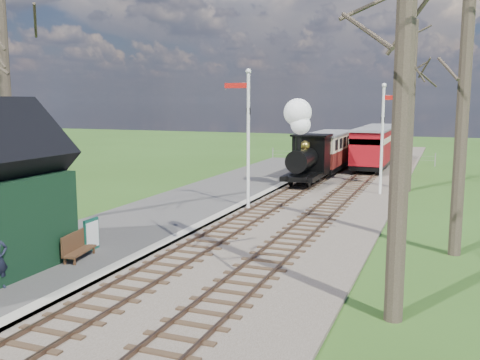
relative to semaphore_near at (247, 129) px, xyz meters
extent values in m
ellipsoid|color=#385B23|center=(-24.23, 44.00, -18.38)|extent=(57.60, 36.00, 16.20)
ellipsoid|color=#385B23|center=(10.77, 49.00, -21.66)|extent=(70.40, 44.00, 19.80)
ellipsoid|color=#385B23|center=(-7.23, 54.00, -20.02)|extent=(64.00, 40.00, 18.00)
cube|color=brown|center=(2.07, 6.00, -3.57)|extent=(8.00, 60.00, 0.10)
cube|color=brown|center=(0.27, 6.00, -3.48)|extent=(0.07, 60.00, 0.12)
cube|color=brown|center=(1.27, 6.00, -3.48)|extent=(0.07, 60.00, 0.12)
cube|color=#38281C|center=(0.77, 6.00, -3.53)|extent=(1.60, 60.00, 0.09)
cube|color=brown|center=(2.87, 6.00, -3.48)|extent=(0.07, 60.00, 0.12)
cube|color=brown|center=(3.87, 6.00, -3.48)|extent=(0.07, 60.00, 0.12)
cube|color=#38281C|center=(3.37, 6.00, -3.53)|extent=(1.60, 60.00, 0.09)
cube|color=#474442|center=(-2.73, -2.00, -3.52)|extent=(5.00, 44.00, 0.20)
cube|color=#B2AD9E|center=(-0.43, -2.00, -3.52)|extent=(0.40, 44.00, 0.21)
cylinder|color=silver|center=(0.07, 0.00, -0.62)|extent=(0.14, 0.14, 6.00)
sphere|color=silver|center=(0.07, 0.00, 2.48)|extent=(0.24, 0.24, 0.24)
cube|color=#B7140F|center=(-0.48, 0.00, 1.88)|extent=(1.10, 0.08, 0.22)
cube|color=black|center=(0.07, 0.00, 0.78)|extent=(0.18, 0.06, 0.30)
cylinder|color=silver|center=(5.07, 6.00, -0.87)|extent=(0.14, 0.14, 5.50)
sphere|color=silver|center=(5.07, 6.00, 1.98)|extent=(0.24, 0.24, 0.24)
cube|color=#B7140F|center=(5.62, 6.00, 1.38)|extent=(1.10, 0.08, 0.22)
cube|color=black|center=(5.07, 6.00, 0.28)|extent=(0.18, 0.06, 0.30)
cylinder|color=#382D23|center=(-6.53, -7.00, 1.88)|extent=(0.41, 0.41, 11.00)
cylinder|color=#382D23|center=(7.27, -10.00, 2.38)|extent=(0.42, 0.42, 12.00)
cylinder|color=#382D23|center=(8.57, -4.00, 1.38)|extent=(0.40, 0.40, 10.00)
cylinder|color=#382D23|center=(6.27, 8.00, 0.88)|extent=(0.39, 0.39, 9.00)
cube|color=slate|center=(1.07, 20.00, -2.87)|extent=(12.60, 0.02, 0.01)
cube|color=slate|center=(1.07, 20.00, -3.17)|extent=(12.60, 0.02, 0.02)
cylinder|color=slate|center=(1.07, 20.00, -3.12)|extent=(0.08, 0.08, 1.00)
cube|color=black|center=(0.77, 7.46, -2.94)|extent=(1.80, 4.24, 0.27)
cylinder|color=black|center=(0.77, 6.83, -1.99)|extent=(1.17, 2.76, 1.17)
cube|color=black|center=(0.77, 8.74, -1.88)|extent=(1.91, 1.70, 2.12)
cylinder|color=black|center=(0.77, 5.77, -1.04)|extent=(0.30, 0.30, 0.85)
sphere|color=#B19033|center=(0.77, 7.15, -1.25)|extent=(0.55, 0.55, 0.55)
sphere|color=white|center=(0.87, 5.77, -0.03)|extent=(1.06, 1.06, 1.06)
sphere|color=white|center=(0.67, 5.87, 0.61)|extent=(1.48, 1.48, 1.48)
cylinder|color=black|center=(0.27, 6.19, -3.08)|extent=(0.11, 0.68, 0.68)
cylinder|color=black|center=(1.27, 6.19, -3.08)|extent=(0.11, 0.68, 0.68)
cube|color=black|center=(0.77, 13.46, -3.05)|extent=(2.01, 7.42, 0.32)
cube|color=#5C1A15|center=(0.77, 13.46, -2.41)|extent=(2.12, 7.42, 0.95)
cube|color=beige|center=(0.77, 13.46, -1.46)|extent=(2.12, 7.42, 0.95)
cube|color=slate|center=(0.77, 13.46, -0.93)|extent=(2.23, 7.63, 0.13)
cube|color=black|center=(3.37, 15.10, -3.04)|extent=(2.06, 5.41, 0.32)
cube|color=maroon|center=(3.37, 15.10, -2.39)|extent=(2.16, 5.41, 0.97)
cube|color=beige|center=(3.37, 15.10, -1.42)|extent=(2.16, 5.41, 0.97)
cube|color=slate|center=(3.37, 15.10, -0.88)|extent=(2.27, 5.63, 0.13)
cube|color=black|center=(3.37, 20.60, -3.04)|extent=(2.06, 5.41, 0.32)
cube|color=maroon|center=(3.37, 20.60, -2.39)|extent=(2.16, 5.41, 0.97)
cube|color=beige|center=(3.37, 20.60, -1.42)|extent=(2.16, 5.41, 0.97)
cube|color=slate|center=(3.37, 20.60, -0.88)|extent=(2.27, 5.63, 0.13)
cube|color=#0F4636|center=(-2.07, -8.34, -2.92)|extent=(0.08, 0.68, 1.00)
cube|color=silver|center=(-2.02, -8.34, -2.92)|extent=(0.02, 0.59, 0.82)
cube|color=#4A2E1A|center=(-1.82, -9.25, -3.19)|extent=(0.63, 1.44, 0.06)
cube|color=#4A2E1A|center=(-2.00, -9.28, -2.92)|extent=(0.29, 1.38, 0.60)
cube|color=#4A2E1A|center=(-1.67, -9.85, -3.32)|extent=(0.06, 0.06, 0.20)
cube|color=#4A2E1A|center=(-1.97, -8.65, -3.32)|extent=(0.06, 0.06, 0.20)
camera|label=1|loc=(8.21, -21.82, 1.25)|focal=40.00mm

